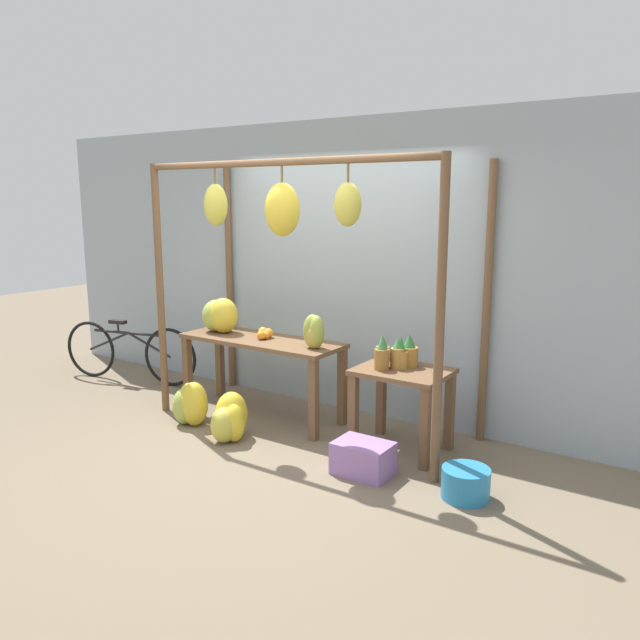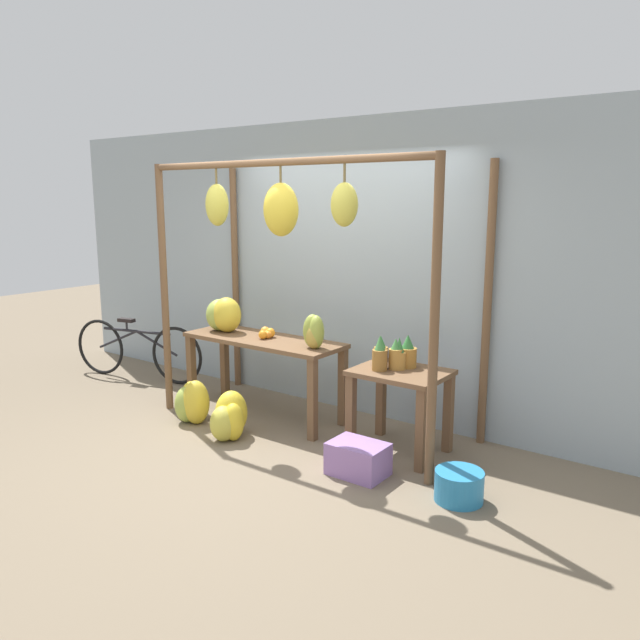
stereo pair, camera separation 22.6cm
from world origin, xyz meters
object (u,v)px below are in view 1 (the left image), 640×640
at_px(parked_bicycle, 129,352).
at_px(blue_bucket, 466,483).
at_px(banana_pile_ground_right, 230,419).
at_px(fruit_crate_white, 363,458).
at_px(pineapple_cluster, 395,354).
at_px(banana_pile_on_table, 220,316).
at_px(orange_pile, 265,334).
at_px(banana_pile_ground_left, 190,404).
at_px(papaya_pile, 314,333).

bearing_deg(parked_bicycle, blue_bucket, -7.88).
relative_size(banana_pile_ground_right, fruit_crate_white, 1.15).
xyz_separation_m(pineapple_cluster, fruit_crate_white, (0.04, -0.58, -0.69)).
bearing_deg(banana_pile_on_table, orange_pile, 3.29).
bearing_deg(orange_pile, banana_pile_ground_right, -79.46).
bearing_deg(pineapple_cluster, banana_pile_ground_left, -163.35).
height_order(banana_pile_ground_left, fruit_crate_white, banana_pile_ground_left).
bearing_deg(blue_bucket, parked_bicycle, 172.12).
bearing_deg(banana_pile_ground_right, pineapple_cluster, 25.96).
relative_size(blue_bucket, parked_bicycle, 0.20).
bearing_deg(banana_pile_on_table, pineapple_cluster, 0.02).
relative_size(pineapple_cluster, banana_pile_ground_right, 0.72).
bearing_deg(banana_pile_ground_right, blue_bucket, 2.80).
relative_size(orange_pile, pineapple_cluster, 0.55).
bearing_deg(blue_bucket, banana_pile_ground_right, -177.20).
distance_m(orange_pile, parked_bicycle, 2.07).
height_order(orange_pile, parked_bicycle, orange_pile).
bearing_deg(fruit_crate_white, banana_pile_ground_right, -178.22).
distance_m(banana_pile_on_table, banana_pile_ground_right, 1.17).
height_order(parked_bicycle, papaya_pile, papaya_pile).
distance_m(blue_bucket, parked_bicycle, 4.29).
height_order(pineapple_cluster, banana_pile_ground_left, pineapple_cluster).
xyz_separation_m(banana_pile_on_table, papaya_pile, (1.15, -0.04, -0.03)).
bearing_deg(banana_pile_on_table, parked_bicycle, 177.24).
height_order(orange_pile, blue_bucket, orange_pile).
bearing_deg(orange_pile, fruit_crate_white, -23.04).
relative_size(fruit_crate_white, blue_bucket, 1.26).
relative_size(parked_bicycle, papaya_pile, 5.69).
height_order(fruit_crate_white, papaya_pile, papaya_pile).
bearing_deg(banana_pile_ground_left, pineapple_cluster, 16.65).
distance_m(banana_pile_ground_right, parked_bicycle, 2.25).
xyz_separation_m(fruit_crate_white, papaya_pile, (-0.81, 0.54, 0.78)).
relative_size(blue_bucket, papaya_pile, 1.13).
height_order(orange_pile, papaya_pile, papaya_pile).
bearing_deg(orange_pile, papaya_pile, -6.70).
relative_size(banana_pile_on_table, blue_bucket, 1.39).
bearing_deg(banana_pile_ground_left, papaya_pile, 25.58).
height_order(fruit_crate_white, blue_bucket, fruit_crate_white).
bearing_deg(banana_pile_on_table, banana_pile_ground_left, -79.51).
height_order(orange_pile, banana_pile_ground_right, orange_pile).
xyz_separation_m(pineapple_cluster, banana_pile_ground_left, (-1.83, -0.55, -0.62)).
relative_size(banana_pile_ground_left, fruit_crate_white, 0.97).
distance_m(orange_pile, fruit_crate_white, 1.70).
distance_m(banana_pile_on_table, blue_bucket, 2.92).
height_order(banana_pile_ground_left, banana_pile_ground_right, banana_pile_ground_left).
relative_size(banana_pile_ground_right, blue_bucket, 1.45).
bearing_deg(parked_bicycle, fruit_crate_white, -10.66).
bearing_deg(banana_pile_ground_right, banana_pile_on_table, 136.72).
bearing_deg(banana_pile_ground_left, blue_bucket, 0.65).
xyz_separation_m(banana_pile_ground_left, parked_bicycle, (-1.58, 0.62, 0.16)).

